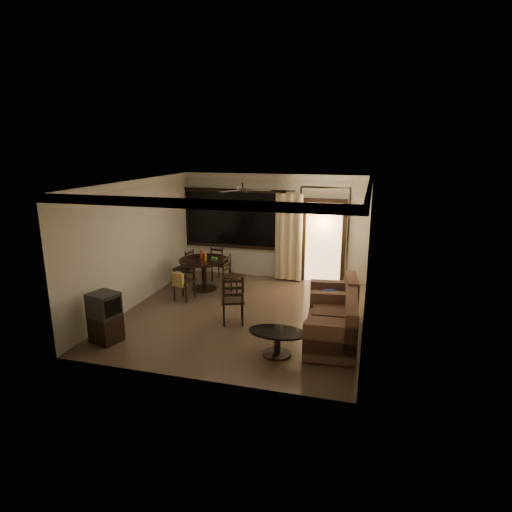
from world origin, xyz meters
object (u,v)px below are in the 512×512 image
(dining_table, at_px, (204,266))
(sofa, at_px, (335,326))
(dining_chair_west, at_px, (185,275))
(tv_cabinet, at_px, (105,317))
(armchair, at_px, (336,303))
(dining_chair_north, at_px, (221,270))
(side_chair, at_px, (233,309))
(coffee_table, at_px, (277,339))
(dining_chair_south, at_px, (184,287))
(dining_chair_east, at_px, (233,283))

(dining_table, relative_size, sofa, 0.72)
(dining_chair_west, height_order, sofa, dining_chair_west)
(tv_cabinet, bearing_deg, armchair, 43.43)
(dining_chair_north, xyz_separation_m, side_chair, (1.21, -2.60, 0.03))
(sofa, relative_size, coffee_table, 1.73)
(coffee_table, bearing_deg, dining_chair_north, 122.80)
(sofa, height_order, coffee_table, sofa)
(dining_chair_west, bearing_deg, dining_chair_south, 35.24)
(sofa, height_order, armchair, armchair)
(dining_chair_south, relative_size, coffee_table, 0.95)
(dining_table, relative_size, dining_chair_south, 1.30)
(dining_chair_east, distance_m, dining_chair_south, 1.20)
(dining_chair_east, height_order, sofa, dining_chair_east)
(dining_chair_south, height_order, armchair, armchair)
(dining_chair_west, bearing_deg, dining_table, 86.54)
(dining_table, bearing_deg, dining_chair_east, -11.06)
(dining_chair_west, xyz_separation_m, tv_cabinet, (-0.01, -3.40, 0.19))
(armchair, xyz_separation_m, coffee_table, (-0.83, -1.76, -0.10))
(sofa, bearing_deg, dining_chair_north, 133.82)
(armchair, bearing_deg, dining_chair_south, 166.96)
(coffee_table, bearing_deg, dining_chair_west, 135.61)
(dining_table, xyz_separation_m, coffee_table, (2.52, -2.92, -0.32))
(side_chair, bearing_deg, armchair, 178.92)
(dining_chair_west, relative_size, coffee_table, 0.95)
(dining_chair_south, bearing_deg, dining_chair_east, 45.70)
(dining_chair_west, bearing_deg, dining_chair_east, 88.46)
(coffee_table, bearing_deg, dining_chair_east, 121.74)
(dining_table, distance_m, dining_chair_south, 0.91)
(dining_chair_west, xyz_separation_m, dining_chair_north, (0.76, 0.61, 0.00))
(armchair, height_order, side_chair, side_chair)
(dining_chair_east, distance_m, tv_cabinet, 3.41)
(dining_chair_west, xyz_separation_m, dining_chair_east, (1.44, -0.32, 0.00))
(dining_chair_east, distance_m, armchair, 2.73)
(dining_chair_west, distance_m, armchair, 4.18)
(dining_chair_north, height_order, coffee_table, dining_chair_north)
(dining_chair_west, distance_m, sofa, 4.71)
(dining_table, xyz_separation_m, tv_cabinet, (-0.63, -3.24, -0.14))
(tv_cabinet, bearing_deg, dining_chair_east, 80.63)
(tv_cabinet, xyz_separation_m, coffee_table, (3.15, 0.33, -0.18))
(dining_chair_east, distance_m, dining_chair_north, 1.15)
(sofa, distance_m, coffee_table, 1.14)
(dining_chair_south, bearing_deg, dining_chair_north, 90.00)
(dining_table, bearing_deg, dining_chair_north, 79.12)
(dining_chair_east, bearing_deg, coffee_table, -137.27)
(sofa, xyz_separation_m, coffee_table, (-0.91, -0.68, -0.07))
(coffee_table, xyz_separation_m, side_chair, (-1.16, 1.09, 0.02))
(dining_chair_north, height_order, side_chair, side_chair)
(dining_table, distance_m, armchair, 3.56)
(armchair, relative_size, coffee_table, 1.05)
(dining_table, height_order, dining_chair_south, dining_table)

